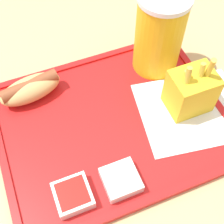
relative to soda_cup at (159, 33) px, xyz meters
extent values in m
plane|color=#383333|center=(-0.11, -0.08, -0.85)|extent=(8.00, 8.00, 0.00)
cube|color=tan|center=(-0.11, -0.08, -0.47)|extent=(1.11, 0.81, 0.76)
cube|color=red|center=(-0.13, -0.09, -0.08)|extent=(0.38, 0.30, 0.01)
cube|color=red|center=(-0.13, -0.24, -0.08)|extent=(0.38, 0.01, 0.00)
cube|color=red|center=(-0.13, 0.05, -0.08)|extent=(0.38, 0.01, 0.00)
cube|color=red|center=(-0.31, -0.09, -0.08)|extent=(0.01, 0.30, 0.00)
cube|color=red|center=(0.06, -0.09, -0.08)|extent=(0.01, 0.30, 0.00)
cube|color=white|center=(0.01, -0.12, -0.08)|extent=(0.20, 0.18, 0.00)
cylinder|color=gold|center=(0.00, 0.00, 0.00)|extent=(0.08, 0.08, 0.15)
ellipsoid|color=tan|center=(-0.24, 0.01, -0.06)|extent=(0.12, 0.07, 0.04)
cylinder|color=brown|center=(-0.24, 0.01, -0.05)|extent=(0.10, 0.04, 0.02)
cube|color=gold|center=(0.01, -0.11, -0.04)|extent=(0.07, 0.06, 0.08)
cylinder|color=gold|center=(-0.01, -0.11, -0.01)|extent=(0.01, 0.02, 0.08)
cylinder|color=gold|center=(0.00, -0.11, -0.02)|extent=(0.02, 0.02, 0.06)
cylinder|color=gold|center=(0.03, -0.11, 0.00)|extent=(0.02, 0.02, 0.08)
cylinder|color=gold|center=(0.02, -0.11, -0.01)|extent=(0.01, 0.02, 0.07)
cube|color=silver|center=(-0.15, -0.20, -0.07)|extent=(0.05, 0.05, 0.02)
cube|color=white|center=(-0.15, -0.20, -0.06)|extent=(0.04, 0.04, 0.00)
cube|color=silver|center=(-0.23, -0.19, -0.07)|extent=(0.05, 0.05, 0.02)
cube|color=#B21914|center=(-0.23, -0.19, -0.06)|extent=(0.04, 0.04, 0.00)
camera|label=1|loc=(-0.23, -0.35, 0.38)|focal=50.00mm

